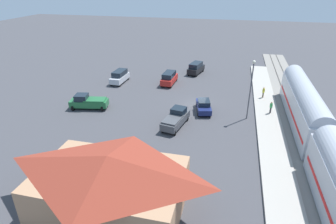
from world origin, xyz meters
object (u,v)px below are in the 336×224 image
object	(u,v)px
suv_red	(169,78)
pickup_green	(88,102)
pedestrian_waiting_far	(271,107)
passenger_train	(324,143)
suv_silver	(120,76)
suv_black	(196,68)
light_pole_near_platform	(251,83)
pedestrian_on_platform	(263,92)
pickup_charcoal	(176,118)
station_building	(110,181)
sedan_navy	(204,106)

from	to	relation	value
suv_red	pickup_green	bearing A→B (deg)	54.97
pedestrian_waiting_far	pickup_green	size ratio (longest dim) A/B	0.30
pickup_green	suv_red	xyz separation A→B (m)	(-9.08, -12.96, 0.12)
passenger_train	pedestrian_waiting_far	size ratio (longest dim) A/B	23.20
pickup_green	suv_red	world-z (taller)	suv_red
suv_silver	suv_black	world-z (taller)	same
suv_silver	light_pole_near_platform	distance (m)	24.78
pedestrian_on_platform	pickup_charcoal	size ratio (longest dim) A/B	0.30
passenger_train	suv_black	xyz separation A→B (m)	(16.50, -27.92, -1.71)
passenger_train	station_building	xyz separation A→B (m)	(18.00, 9.77, -0.26)
sedan_navy	suv_red	world-z (taller)	suv_red
station_building	suv_black	bearing A→B (deg)	-92.28
station_building	sedan_navy	size ratio (longest dim) A/B	2.62
pickup_charcoal	suv_black	bearing A→B (deg)	-88.19
suv_red	pedestrian_waiting_far	bearing A→B (deg)	151.31
pickup_charcoal	pedestrian_on_platform	bearing A→B (deg)	-134.30
passenger_train	station_building	size ratio (longest dim) A/B	3.16
light_pole_near_platform	station_building	bearing A→B (deg)	60.01
station_building	pedestrian_waiting_far	bearing A→B (deg)	-124.04
suv_black	suv_red	bearing A→B (deg)	62.65
suv_black	light_pole_near_platform	world-z (taller)	light_pole_near_platform
pickup_charcoal	passenger_train	bearing A→B (deg)	161.14
suv_black	station_building	bearing A→B (deg)	87.72
pickup_charcoal	light_pole_near_platform	world-z (taller)	light_pole_near_platform
pickup_green	passenger_train	bearing A→B (deg)	165.38
suv_silver	sedan_navy	bearing A→B (deg)	151.75
passenger_train	pickup_green	world-z (taller)	passenger_train
sedan_navy	pickup_charcoal	distance (m)	5.91
suv_black	light_pole_near_platform	xyz separation A→B (m)	(-9.70, 18.28, 3.91)
pedestrian_on_platform	sedan_navy	xyz separation A→B (m)	(8.55, 6.68, -0.40)
suv_silver	pickup_green	distance (m)	11.68
pedestrian_waiting_far	pickup_charcoal	world-z (taller)	pickup_charcoal
pedestrian_on_platform	pickup_charcoal	world-z (taller)	pickup_charcoal
passenger_train	sedan_navy	distance (m)	16.70
suv_silver	suv_red	world-z (taller)	same
pedestrian_on_platform	pickup_green	world-z (taller)	pickup_green
pickup_charcoal	suv_silver	bearing A→B (deg)	-45.99
suv_red	suv_black	bearing A→B (deg)	-117.35
suv_black	pickup_charcoal	world-z (taller)	suv_black
pickup_charcoal	light_pole_near_platform	bearing A→B (deg)	-154.71
suv_silver	suv_red	distance (m)	9.07
passenger_train	pickup_green	xyz separation A→B (m)	(29.36, -7.66, -1.83)
pickup_green	light_pole_near_platform	bearing A→B (deg)	-174.98
sedan_navy	light_pole_near_platform	size ratio (longest dim) A/B	0.59
suv_black	pickup_green	bearing A→B (deg)	57.60
pedestrian_on_platform	pickup_green	bearing A→B (deg)	20.81
pickup_charcoal	light_pole_near_platform	size ratio (longest dim) A/B	0.70
suv_silver	passenger_train	bearing A→B (deg)	146.53
suv_silver	pedestrian_on_platform	bearing A→B (deg)	175.09
pickup_green	pedestrian_waiting_far	bearing A→B (deg)	-171.49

